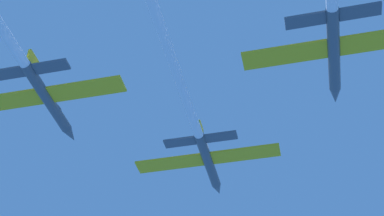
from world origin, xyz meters
TOP-DOWN VIEW (x-y plane):
  - jet_lead at (-0.58, -10.92)m, footprint 16.80×43.61m
  - jet_left_wing at (-14.77, -21.99)m, footprint 16.80×37.65m

SIDE VIEW (x-z plane):
  - jet_lead at x=-0.58m, z-range -1.53..1.25m
  - jet_left_wing at x=-14.77m, z-range -0.71..2.07m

